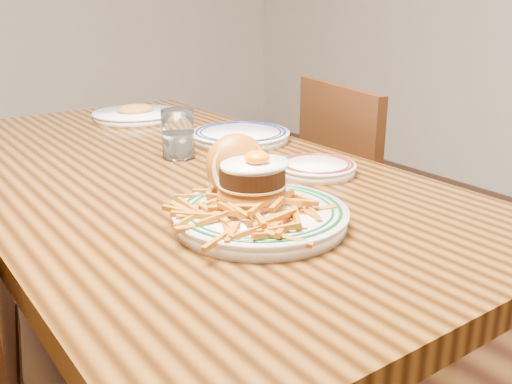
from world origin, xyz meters
TOP-DOWN VIEW (x-y plane):
  - table at (0.00, 0.00)m, footprint 0.85×1.60m
  - chair_right at (0.67, -0.00)m, footprint 0.49×0.49m
  - main_plate at (-0.03, -0.39)m, footprint 0.30×0.32m
  - side_plate at (0.25, -0.24)m, footprint 0.17×0.17m
  - rear_plate at (0.28, 0.11)m, footprint 0.27×0.27m
  - water_glass at (0.06, 0.06)m, footprint 0.08×0.08m
  - far_plate at (0.17, 0.54)m, footprint 0.27×0.27m

SIDE VIEW (x-z plane):
  - chair_right at x=0.67m, z-range 0.03..0.92m
  - table at x=0.00m, z-range 0.29..1.04m
  - side_plate at x=0.25m, z-range 0.75..0.78m
  - far_plate at x=0.17m, z-range 0.74..0.79m
  - rear_plate at x=0.28m, z-range 0.75..0.78m
  - main_plate at x=-0.03m, z-range 0.72..0.86m
  - water_glass at x=0.06m, z-range 0.74..0.86m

